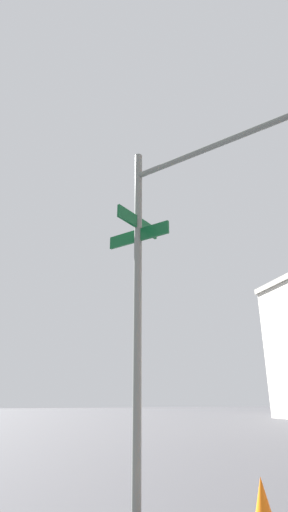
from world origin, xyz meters
TOP-DOWN VIEW (x-y plane):
  - traffic_signal_near at (-5.78, -5.82)m, footprint 2.86×2.49m

SIDE VIEW (x-z plane):
  - traffic_signal_near at x=-5.78m, z-range 1.08..6.24m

